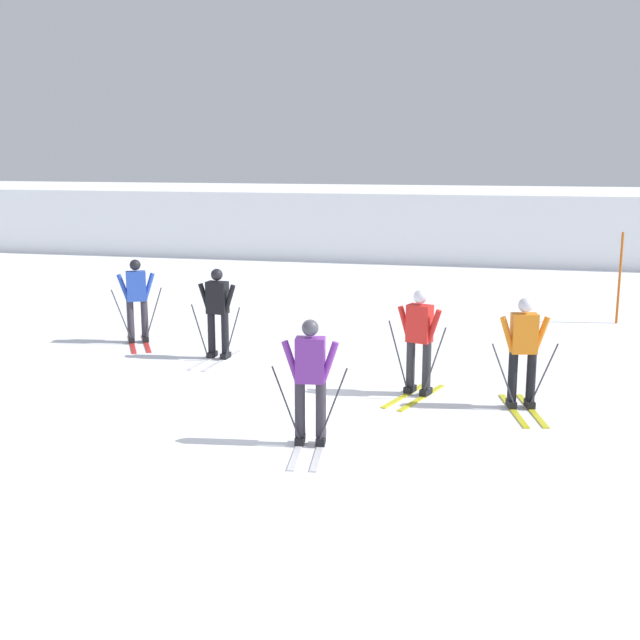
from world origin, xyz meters
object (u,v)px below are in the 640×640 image
at_px(skier_purple, 310,379).
at_px(skier_red, 419,339).
at_px(skier_orange, 523,350).
at_px(trail_marker_pole, 620,278).
at_px(skier_blue, 137,299).
at_px(skier_black, 217,311).

bearing_deg(skier_purple, skier_red, 66.21).
xyz_separation_m(skier_orange, trail_marker_pole, (2.20, 6.89, 0.12)).
bearing_deg(skier_red, skier_blue, 158.43).
bearing_deg(skier_blue, trail_marker_pole, 23.21).
distance_m(skier_black, trail_marker_pole, 9.22).
distance_m(skier_orange, trail_marker_pole, 7.23).
relative_size(skier_blue, skier_orange, 1.00).
distance_m(skier_blue, skier_black, 2.21).
relative_size(skier_purple, skier_red, 1.00).
distance_m(skier_red, skier_black, 4.18).
bearing_deg(skier_orange, skier_blue, 160.28).
bearing_deg(skier_black, skier_purple, -55.97).
xyz_separation_m(skier_purple, skier_orange, (2.75, 2.25, -0.00)).
xyz_separation_m(skier_red, skier_black, (-3.91, 1.48, -0.00)).
relative_size(skier_purple, skier_blue, 1.00).
distance_m(skier_red, skier_orange, 1.64).
bearing_deg(skier_black, skier_red, -20.73).
bearing_deg(trail_marker_pole, skier_blue, -156.79).
relative_size(skier_blue, trail_marker_pole, 0.83).
xyz_separation_m(skier_orange, skier_black, (-5.51, 1.84, 0.00)).
relative_size(skier_red, skier_orange, 1.00).
height_order(skier_red, skier_blue, same).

